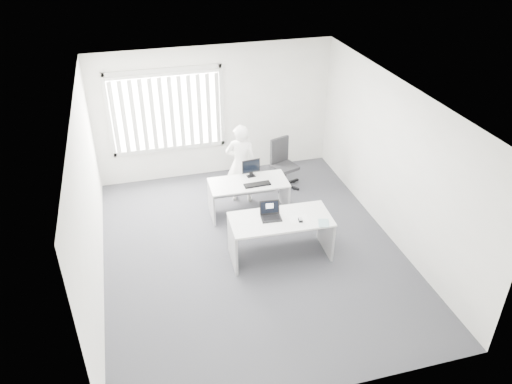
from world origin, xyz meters
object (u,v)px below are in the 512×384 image
object	(u,v)px
person	(241,164)
laptop	(271,212)
desk_near	(280,229)
desk_far	(249,191)
monitor	(251,168)
office_chair	(283,171)

from	to	relation	value
person	laptop	size ratio (longest dim) A/B	4.96
desk_near	person	world-z (taller)	person
desk_far	monitor	bearing A→B (deg)	63.79
office_chair	laptop	world-z (taller)	office_chair
desk_near	person	bearing A→B (deg)	97.95
desk_far	office_chair	size ratio (longest dim) A/B	1.43
desk_far	person	xyz separation A→B (m)	(-0.02, 0.50, 0.33)
person	desk_near	bearing A→B (deg)	112.24
laptop	monitor	world-z (taller)	monitor
desk_far	person	size ratio (longest dim) A/B	0.91
desk_far	person	bearing A→B (deg)	93.77
desk_far	person	distance (m)	0.60
desk_far	office_chair	xyz separation A→B (m)	(0.97, 0.83, -0.16)
desk_far	monitor	xyz separation A→B (m)	(0.10, 0.20, 0.37)
office_chair	laptop	bearing A→B (deg)	-131.96
person	laptop	bearing A→B (deg)	107.76
desk_far	person	world-z (taller)	person
desk_near	laptop	xyz separation A→B (m)	(-0.15, 0.03, 0.34)
office_chair	person	world-z (taller)	person
person	monitor	distance (m)	0.33
desk_far	monitor	size ratio (longest dim) A/B	4.17
desk_far	laptop	size ratio (longest dim) A/B	4.54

